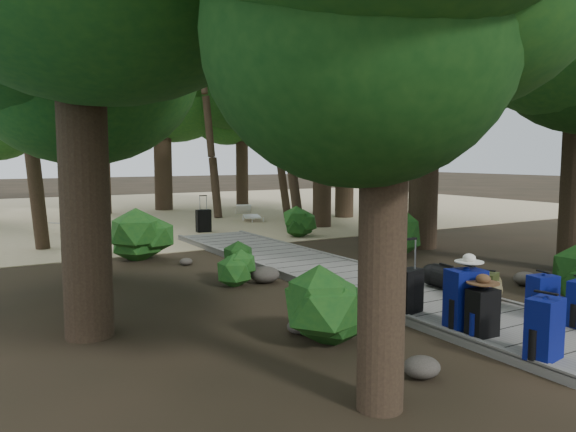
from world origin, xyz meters
TOP-DOWN VIEW (x-y plane):
  - ground at (0.00, 0.00)m, footprint 120.00×120.00m
  - sand_beach at (0.00, 16.00)m, footprint 40.00×22.00m
  - boardwalk at (0.00, 1.00)m, footprint 2.00×12.00m
  - backpack_left_a at (-0.78, -4.46)m, footprint 0.45×0.36m
  - backpack_left_b at (-0.73, -3.56)m, footprint 0.37×0.27m
  - backpack_left_c at (-0.67, -3.22)m, footprint 0.52×0.42m
  - backpack_right_c at (0.73, -3.36)m, footprint 0.41×0.32m
  - backpack_right_d at (0.62, -2.50)m, footprint 0.41×0.36m
  - duffel_right_khaki at (0.76, -2.21)m, footprint 0.53×0.67m
  - duffel_right_black at (0.76, -1.52)m, footprint 0.45×0.66m
  - suitcase_on_boardwalk at (-0.79, -2.29)m, footprint 0.45×0.31m
  - lone_suitcase_on_sand at (0.25, 8.18)m, footprint 0.46×0.28m
  - hat_brown at (-0.71, -3.53)m, footprint 0.41×0.41m
  - hat_white at (-0.58, -3.18)m, footprint 0.38×0.38m
  - kayak at (-3.29, 9.93)m, footprint 1.43×2.94m
  - sun_lounger at (2.95, 10.17)m, footprint 1.15×1.84m
  - tree_right_c at (4.08, 2.48)m, footprint 5.73×5.73m
  - tree_right_d at (5.13, 3.69)m, footprint 5.56×5.56m
  - tree_right_e at (4.25, 7.48)m, footprint 4.95×4.95m
  - tree_right_f at (6.70, 9.56)m, footprint 5.82×5.82m
  - tree_left_a at (-3.00, -4.30)m, footprint 3.80×3.80m
  - tree_left_c at (-4.27, 3.06)m, footprint 4.52×4.52m
  - tree_back_a at (-1.23, 15.57)m, footprint 5.85×5.85m
  - tree_back_b at (1.56, 16.14)m, footprint 6.27×6.27m
  - tree_back_c at (5.12, 15.46)m, footprint 4.50×4.50m
  - palm_right_a at (2.60, 6.24)m, footprint 4.07×4.07m
  - palm_right_b at (4.60, 10.66)m, footprint 4.15×4.15m
  - palm_right_c at (2.56, 12.04)m, footprint 4.44×4.44m
  - palm_left_a at (-4.81, 7.16)m, footprint 4.87×4.87m
  - rock_left_a at (-2.13, -3.95)m, footprint 0.42×0.38m
  - rock_left_b at (-2.47, -1.99)m, footprint 0.35×0.31m
  - rock_left_c at (-1.42, 0.94)m, footprint 0.56×0.51m
  - rock_left_d at (-2.10, 3.35)m, footprint 0.29×0.26m
  - rock_right_b at (2.62, -1.69)m, footprint 0.46×0.41m
  - rock_right_c at (2.01, 1.80)m, footprint 0.30×0.27m
  - shrub_left_a at (-2.44, -2.64)m, footprint 1.14×1.14m
  - shrub_left_b at (-1.89, 1.03)m, footprint 0.81×0.81m
  - shrub_left_c at (-2.72, 4.31)m, footprint 1.28×1.28m
  - shrub_right_b at (2.67, 2.09)m, footprint 1.26×1.26m
  - shrub_right_c at (2.23, 5.63)m, footprint 0.93×0.93m

SIDE VIEW (x-z plane):
  - ground at x=0.00m, z-range 0.00..0.00m
  - sand_beach at x=0.00m, z-range 0.00..0.02m
  - boardwalk at x=0.00m, z-range 0.00..0.12m
  - rock_left_d at x=-2.10m, z-range 0.00..0.16m
  - rock_right_c at x=2.01m, z-range 0.00..0.16m
  - rock_left_b at x=-2.47m, z-range 0.00..0.19m
  - rock_left_a at x=-2.13m, z-range 0.00..0.23m
  - rock_right_b at x=2.62m, z-range 0.00..0.25m
  - rock_left_c at x=-1.42m, z-range 0.00..0.31m
  - kayak at x=-3.29m, z-range 0.02..0.31m
  - sun_lounger at x=2.95m, z-range 0.02..0.59m
  - duffel_right_black at x=0.76m, z-range 0.12..0.51m
  - duffel_right_khaki at x=0.76m, z-range 0.12..0.51m
  - shrub_left_b at x=-1.89m, z-range 0.00..0.73m
  - lone_suitcase_on_sand at x=0.25m, z-range 0.02..0.72m
  - backpack_right_d at x=0.62m, z-range 0.12..0.64m
  - shrub_right_c at x=2.23m, z-range 0.00..0.84m
  - suitcase_on_boardwalk at x=-0.79m, z-range 0.12..0.76m
  - backpack_right_c at x=0.73m, z-range 0.12..0.76m
  - backpack_left_b at x=-0.73m, z-range 0.12..0.78m
  - backpack_left_a at x=-0.78m, z-range 0.12..0.88m
  - shrub_left_a at x=-2.44m, z-range 0.00..1.02m
  - backpack_left_c at x=-0.67m, z-range 0.12..0.99m
  - shrub_right_b at x=2.67m, z-range 0.00..1.14m
  - shrub_left_c at x=-2.72m, z-range 0.00..1.15m
  - hat_brown at x=-0.71m, z-range 0.78..0.91m
  - hat_white at x=-0.58m, z-range 0.99..1.11m
  - tree_left_a at x=-3.00m, z-range 0.00..6.34m
  - palm_right_a at x=2.60m, z-range 0.00..6.94m
  - palm_right_c at x=2.56m, z-range 0.00..7.06m
  - palm_left_a at x=-4.81m, z-range 0.00..7.75m
  - tree_left_c at x=-4.27m, z-range 0.00..7.86m
  - palm_right_b at x=4.60m, z-range 0.00..8.03m
  - tree_back_c at x=5.12m, z-range 0.00..8.11m
  - tree_right_e at x=4.25m, z-range 0.00..8.92m
  - tree_right_c at x=4.08m, z-range 0.00..9.92m
  - tree_back_a at x=-1.23m, z-range 0.00..10.13m
  - tree_right_d at x=5.13m, z-range 0.00..10.20m
  - tree_right_f at x=6.70m, z-range 0.00..10.40m
  - tree_back_b at x=1.56m, z-range 0.00..11.19m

